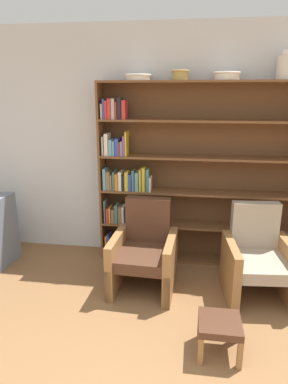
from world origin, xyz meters
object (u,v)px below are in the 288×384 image
bowl_copper (227,75)px  armchair_cushioned (258,259)px  bowl_cream (180,74)px  armchair_leather (144,252)px  vase_tall (287,67)px  footstool (220,327)px  bookshelf (182,178)px  bowl_sage (138,77)px

bowl_copper → armchair_cushioned: size_ratio=0.31×
bowl_cream → armchair_leather: size_ratio=0.21×
vase_tall → armchair_cushioned: (-0.23, -0.68, -1.86)m
vase_tall → armchair_leather: vase_tall is taller
bowl_cream → armchair_leather: 1.94m
bowl_copper → footstool: bowl_copper is taller
bowl_cream → vase_tall: vase_tall is taller
bookshelf → footstool: size_ratio=7.27×
bookshelf → bowl_sage: (-0.52, -0.02, 1.13)m
armchair_cushioned → footstool: size_ratio=2.78×
bowl_copper → armchair_cushioned: bearing=-61.9°
vase_tall → armchair_cushioned: vase_tall is taller
bowl_cream → footstool: 2.54m
bowl_cream → bowl_copper: 0.49m
vase_tall → armchair_cushioned: 1.99m
vase_tall → footstool: bearing=-112.6°
bowl_cream → vase_tall: 1.09m
bookshelf → footstool: 1.82m
footstool → armchair_cushioned: bearing=64.8°
bowl_sage → armchair_cushioned: 2.30m
bowl_copper → bowl_cream: bearing=-180.0°
armchair_cushioned → vase_tall: bearing=-114.0°
bookshelf → bowl_copper: bowl_copper is taller
bowl_copper → vase_tall: vase_tall is taller
bowl_sage → armchair_cushioned: bowl_sage is taller
bowl_sage → bowl_cream: (0.46, -0.00, 0.02)m
bowl_sage → armchair_cushioned: bearing=-27.4°
bowl_sage → armchair_leather: bowl_sage is taller
armchair_leather → footstool: size_ratio=2.78×
bowl_cream → armchair_cushioned: 2.10m
bowl_cream → armchair_cushioned: bowl_cream is taller
bowl_cream → bowl_copper: bearing=0.0°
bowl_sage → vase_tall: bearing=0.0°
bowl_sage → vase_tall: 1.55m
bowl_cream → vase_tall: size_ratio=0.65×
bowl_sage → armchair_cushioned: size_ratio=0.32×
armchair_leather → footstool: bearing=131.2°
footstool → vase_tall: bearing=67.4°
bookshelf → armchair_leather: bearing=-116.8°
vase_tall → armchair_leather: bearing=-153.8°
bowl_sage → armchair_leather: (0.16, -0.68, -1.77)m
bowl_copper → armchair_cushioned: bowl_copper is taller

